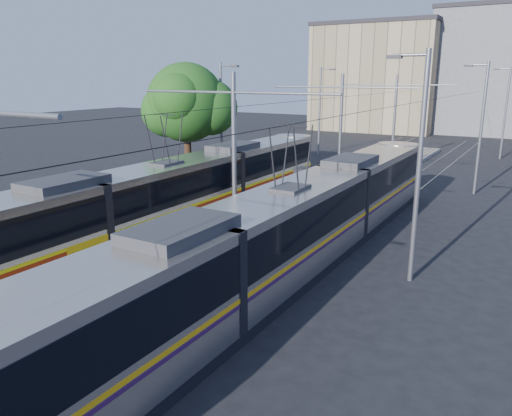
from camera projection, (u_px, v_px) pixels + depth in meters
The scene contains 12 objects.
ground at pixel (91, 320), 15.02m from camera, with size 160.00×160.00×0.00m, color black.
platform at pixel (319, 200), 29.13m from camera, with size 4.00×50.00×0.30m, color gray.
tactile_strip_left at pixel (297, 194), 29.80m from camera, with size 0.70×50.00×0.01m, color gray.
tactile_strip_right at pixel (342, 200), 28.37m from camera, with size 0.70×50.00×0.01m, color gray.
rails at pixel (319, 202), 29.16m from camera, with size 8.71×70.00×0.03m.
tram_left at pixel (168, 198), 22.91m from camera, with size 2.43×27.76×5.50m.
tram_right at pixel (289, 229), 17.80m from camera, with size 2.43×30.20×5.50m.
catenary at pixel (299, 129), 25.64m from camera, with size 9.20×70.00×7.00m.
street_lamps at pixel (346, 125), 31.43m from camera, with size 15.18×38.22×8.00m.
shelter at pixel (302, 187), 26.40m from camera, with size 0.62×1.00×2.21m.
tree at pixel (192, 104), 31.76m from camera, with size 5.52×5.11×8.03m.
building_left at pixel (380, 77), 68.08m from camera, with size 16.32×12.24×14.08m.
Camera 1 is at (11.24, -9.22, 7.11)m, focal length 35.00 mm.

